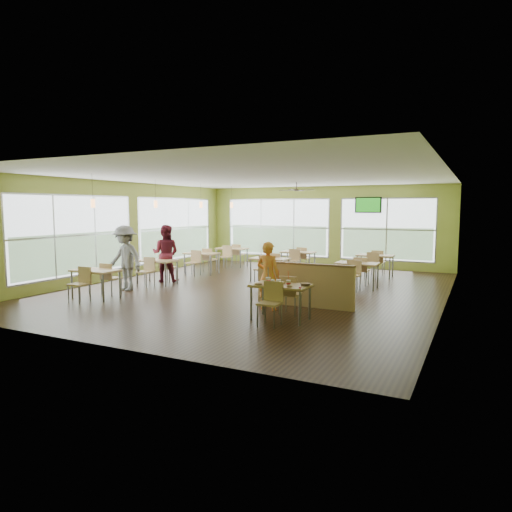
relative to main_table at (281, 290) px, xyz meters
The scene contains 20 objects.
room 3.73m from the main_table, 123.69° to the left, with size 12.00×12.04×3.20m.
window_bays 7.70m from the main_table, 127.41° to the left, with size 9.24×10.24×2.38m.
main_table is the anchor object (origin of this frame).
half_wall_divider 1.45m from the main_table, 90.00° to the left, with size 2.40×0.14×1.04m.
dining_tables 5.61m from the main_table, 122.91° to the left, with size 6.92×8.72×0.87m.
pendant_lights 6.62m from the main_table, 144.75° to the left, with size 0.11×7.31×0.86m.
ceiling_fan 6.73m from the main_table, 108.43° to the left, with size 1.25×1.25×0.29m.
tv_backwall 9.08m from the main_table, 91.29° to the left, with size 1.00×0.07×0.60m.
man_plaid 1.01m from the main_table, 129.87° to the left, with size 0.58×0.38×1.58m, color #FE4D1C.
patron_maroon 6.02m from the main_table, 150.39° to the left, with size 0.88×0.68×1.81m, color maroon.
patron_grey 5.46m from the main_table, 166.97° to the left, with size 1.19×0.69×1.84m, color slate.
cup_blue 0.33m from the main_table, 166.09° to the right, with size 0.10×0.10×0.38m.
cup_yellow 0.25m from the main_table, 134.94° to the right, with size 0.09×0.09×0.31m.
cup_red_near 0.30m from the main_table, 77.64° to the right, with size 0.10×0.10×0.36m.
cup_red_far 0.34m from the main_table, 33.16° to the right, with size 0.09×0.09×0.34m.
food_basket 0.54m from the main_table, 10.44° to the left, with size 0.22×0.22×0.05m.
ketchup_cup 0.60m from the main_table, 25.51° to the right, with size 0.05×0.05×0.02m, color #B00019.
wrapper_left 0.49m from the main_table, 146.25° to the right, with size 0.18×0.16×0.04m, color #9E774C.
wrapper_mid 0.18m from the main_table, 116.07° to the left, with size 0.22×0.20×0.05m, color #9E774C.
wrapper_right 0.38m from the main_table, 36.88° to the right, with size 0.13×0.12×0.03m, color #9E774C.
Camera 1 is at (5.68, -11.62, 2.33)m, focal length 32.00 mm.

